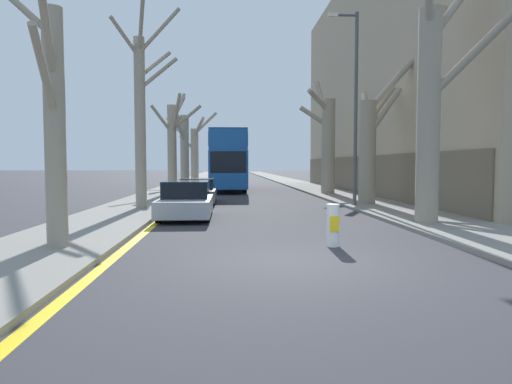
% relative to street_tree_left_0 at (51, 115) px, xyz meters
% --- Properties ---
extents(ground_plane, '(300.00, 300.00, 0.00)m').
position_rel_street_tree_left_0_xyz_m(ground_plane, '(5.29, -1.41, -3.07)').
color(ground_plane, '#333338').
extents(sidewalk_left, '(3.18, 120.00, 0.12)m').
position_rel_street_tree_left_0_xyz_m(sidewalk_left, '(-0.29, 48.59, -3.01)').
color(sidewalk_left, gray).
rests_on(sidewalk_left, ground).
extents(sidewalk_right, '(3.18, 120.00, 0.12)m').
position_rel_street_tree_left_0_xyz_m(sidewalk_right, '(10.88, 48.59, -3.01)').
color(sidewalk_right, gray).
rests_on(sidewalk_right, ground).
extents(building_facade_right, '(10.08, 32.84, 15.49)m').
position_rel_street_tree_left_0_xyz_m(building_facade_right, '(17.46, 19.84, 4.66)').
color(building_facade_right, tan).
rests_on(building_facade_right, ground).
extents(kerb_line_stripe, '(0.24, 120.00, 0.01)m').
position_rel_street_tree_left_0_xyz_m(kerb_line_stripe, '(1.48, 48.59, -3.07)').
color(kerb_line_stripe, yellow).
rests_on(kerb_line_stripe, ground).
extents(street_tree_left_0, '(3.01, 2.58, 7.05)m').
position_rel_street_tree_left_0_xyz_m(street_tree_left_0, '(0.00, 0.00, 0.00)').
color(street_tree_left_0, gray).
rests_on(street_tree_left_0, ground).
extents(street_tree_left_1, '(2.73, 3.24, 9.24)m').
position_rel_street_tree_left_0_xyz_m(street_tree_left_1, '(0.27, 9.31, 1.15)').
color(street_tree_left_1, gray).
rests_on(street_tree_left_1, ground).
extents(street_tree_left_2, '(3.34, 3.56, 6.93)m').
position_rel_street_tree_left_0_xyz_m(street_tree_left_2, '(0.32, 20.05, 0.37)').
color(street_tree_left_2, gray).
rests_on(street_tree_left_2, ground).
extents(street_tree_left_3, '(2.24, 4.25, 6.83)m').
position_rel_street_tree_left_0_xyz_m(street_tree_left_3, '(0.05, 30.48, 0.39)').
color(street_tree_left_3, gray).
rests_on(street_tree_left_3, ground).
extents(street_tree_left_4, '(4.23, 3.45, 7.81)m').
position_rel_street_tree_left_0_xyz_m(street_tree_left_4, '(0.39, 40.31, 0.41)').
color(street_tree_left_4, gray).
rests_on(street_tree_left_4, ground).
extents(street_tree_right_0, '(3.52, 3.73, 8.82)m').
position_rel_street_tree_left_0_xyz_m(street_tree_right_0, '(10.43, 3.91, 1.10)').
color(street_tree_right_0, gray).
rests_on(street_tree_right_0, ground).
extents(street_tree_right_1, '(2.87, 3.00, 7.34)m').
position_rel_street_tree_left_0_xyz_m(street_tree_right_1, '(10.70, 10.98, -0.00)').
color(street_tree_right_1, gray).
rests_on(street_tree_right_1, ground).
extents(street_tree_right_2, '(2.30, 2.98, 7.54)m').
position_rel_street_tree_left_0_xyz_m(street_tree_right_2, '(10.34, 18.89, 0.37)').
color(street_tree_right_2, gray).
rests_on(street_tree_right_2, ground).
extents(double_decker_bus, '(2.60, 10.45, 4.36)m').
position_rel_street_tree_left_0_xyz_m(double_decker_bus, '(3.96, 24.14, -0.60)').
color(double_decker_bus, '#19519E').
rests_on(double_decker_bus, ground).
extents(parked_car_0, '(1.84, 4.01, 1.37)m').
position_rel_street_tree_left_0_xyz_m(parked_car_0, '(2.37, 6.40, -2.43)').
color(parked_car_0, '#9EA3AD').
rests_on(parked_car_0, ground).
extents(parked_car_1, '(1.85, 4.42, 1.26)m').
position_rel_street_tree_left_0_xyz_m(parked_car_1, '(2.37, 12.85, -2.47)').
color(parked_car_1, '#4C5156').
rests_on(parked_car_1, ground).
extents(lamp_post, '(1.40, 0.20, 8.85)m').
position_rel_street_tree_left_0_xyz_m(lamp_post, '(9.67, 10.30, 1.82)').
color(lamp_post, '#4C4F54').
rests_on(lamp_post, ground).
extents(traffic_bollard, '(0.31, 0.32, 1.03)m').
position_rel_street_tree_left_0_xyz_m(traffic_bollard, '(6.42, 0.38, -2.56)').
color(traffic_bollard, white).
rests_on(traffic_bollard, ground).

